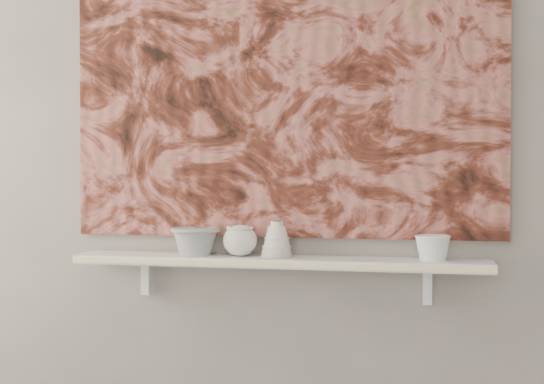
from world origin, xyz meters
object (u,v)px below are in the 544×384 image
(bowl_grey, at_px, (196,241))
(bell_vessel, at_px, (277,239))
(painting, at_px, (283,77))
(bowl_white, at_px, (433,248))
(cup_cream, at_px, (240,241))
(shelf, at_px, (278,262))

(bowl_grey, xyz_separation_m, bell_vessel, (0.29, 0.00, 0.01))
(painting, height_order, bell_vessel, painting)
(painting, xyz_separation_m, bowl_white, (0.51, -0.08, -0.57))
(bowl_white, bearing_deg, cup_cream, 180.00)
(shelf, distance_m, bell_vessel, 0.08)
(cup_cream, bearing_deg, bell_vessel, 0.00)
(bell_vessel, xyz_separation_m, bowl_white, (0.51, 0.00, -0.02))
(bowl_grey, xyz_separation_m, cup_cream, (0.16, 0.00, 0.00))
(painting, relative_size, bell_vessel, 12.46)
(bell_vessel, bearing_deg, shelf, 0.00)
(shelf, distance_m, bowl_white, 0.51)
(bell_vessel, bearing_deg, painting, 87.00)
(bowl_grey, height_order, bell_vessel, bell_vessel)
(shelf, bearing_deg, bell_vessel, 180.00)
(shelf, height_order, cup_cream, cup_cream)
(painting, height_order, cup_cream, painting)
(painting, distance_m, cup_cream, 0.58)
(cup_cream, bearing_deg, bowl_grey, 180.00)
(bowl_white, bearing_deg, shelf, 180.00)
(cup_cream, height_order, bowl_white, cup_cream)
(shelf, xyz_separation_m, bowl_white, (0.51, 0.00, 0.06))
(shelf, distance_m, painting, 0.63)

